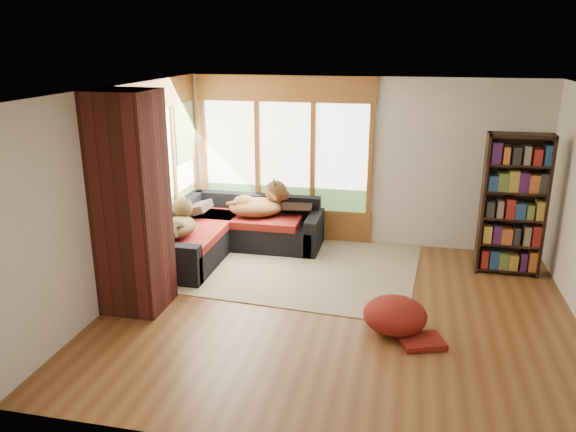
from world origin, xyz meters
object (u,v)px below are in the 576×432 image
at_px(sectional_sofa, 226,231).
at_px(area_rug, 286,262).
at_px(bookshelf, 513,205).
at_px(dog_tan, 261,199).
at_px(pouf, 395,314).
at_px(brick_chimney, 131,204).
at_px(dog_brindle, 179,218).

height_order(sectional_sofa, area_rug, sectional_sofa).
bearing_deg(bookshelf, dog_tan, 175.68).
relative_size(area_rug, pouf, 5.27).
distance_m(sectional_sofa, dog_tan, 0.73).
bearing_deg(area_rug, bookshelf, 5.49).
distance_m(area_rug, pouf, 2.36).
bearing_deg(brick_chimney, dog_tan, 67.70).
height_order(dog_tan, dog_brindle, dog_tan).
xyz_separation_m(bookshelf, pouf, (-1.46, -2.00, -0.77)).
relative_size(brick_chimney, bookshelf, 1.33).
xyz_separation_m(sectional_sofa, dog_brindle, (-0.41, -0.81, 0.44)).
bearing_deg(brick_chimney, dog_brindle, 88.22).
bearing_deg(bookshelf, area_rug, -174.51).
height_order(bookshelf, pouf, bookshelf).
distance_m(area_rug, dog_tan, 1.09).
height_order(area_rug, dog_tan, dog_tan).
bearing_deg(pouf, area_rug, 133.61).
relative_size(brick_chimney, pouf, 3.67).
xyz_separation_m(brick_chimney, bookshelf, (4.54, 2.02, -0.32)).
distance_m(pouf, dog_tan, 3.17).
xyz_separation_m(area_rug, pouf, (1.62, -1.70, 0.20)).
relative_size(pouf, dog_tan, 0.72).
bearing_deg(pouf, dog_tan, 133.23).
bearing_deg(bookshelf, sectional_sofa, 179.66).
distance_m(bookshelf, dog_tan, 3.61).
height_order(area_rug, dog_brindle, dog_brindle).
height_order(brick_chimney, dog_brindle, brick_chimney).
relative_size(brick_chimney, dog_brindle, 3.20).
relative_size(brick_chimney, area_rug, 0.70).
bearing_deg(brick_chimney, pouf, 0.42).
distance_m(area_rug, dog_brindle, 1.67).
distance_m(brick_chimney, dog_brindle, 1.36).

